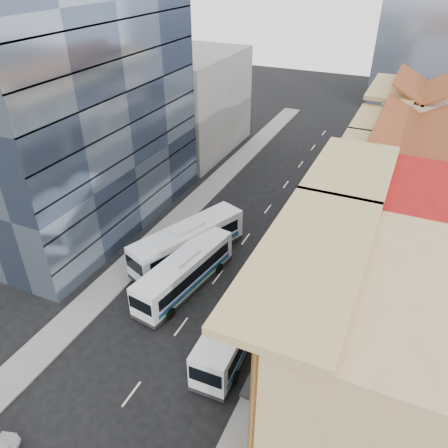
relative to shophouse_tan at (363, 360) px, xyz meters
The scene contains 13 objects.
ground 16.03m from the shophouse_tan, 160.35° to the right, with size 200.00×200.00×0.00m, color black.
sidewalk_right 18.82m from the shophouse_tan, 107.93° to the left, with size 3.00×90.00×0.15m, color slate.
sidewalk_left 28.82m from the shophouse_tan, 142.93° to the left, with size 3.00×90.00×0.15m, color slate.
shophouse_tan is the anchor object (origin of this frame).
shophouse_red 12.00m from the shophouse_tan, 90.00° to the left, with size 8.00×10.00×12.00m, color #A61412.
shophouse_cream_near 21.52m from the shophouse_tan, 90.00° to the left, with size 8.00×9.00×10.00m, color #EFE3D1.
shophouse_cream_mid 30.52m from the shophouse_tan, 90.00° to the left, with size 8.00×9.00×10.00m, color #EFE3D1.
shophouse_cream_far 41.00m from the shophouse_tan, 90.00° to the left, with size 8.00×12.00×11.00m, color #EFE3D1.
office_tower 35.19m from the shophouse_tan, 155.70° to the left, with size 12.00×26.00×30.00m, color #404D66.
office_block_far 47.64m from the shophouse_tan, 129.04° to the left, with size 10.00×18.00×14.00m, color gray.
bus_left_near 18.13m from the shophouse_tan, 155.05° to the left, with size 2.70×11.52×3.70m, color silver, non-canonical shape.
bus_left_far 21.63m from the shophouse_tan, 147.23° to the left, with size 2.91×12.41×3.98m, color silver, non-canonical shape.
bus_right 10.80m from the shophouse_tan, 158.89° to the left, with size 2.74×11.72×3.76m, color silver, non-canonical shape.
Camera 1 is at (13.80, -13.89, 25.96)m, focal length 35.00 mm.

